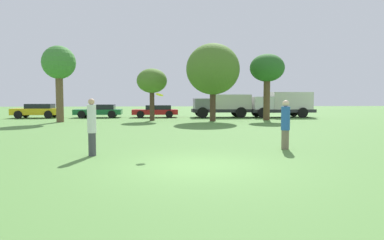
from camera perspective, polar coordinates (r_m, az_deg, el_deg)
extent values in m
plane|color=#54843D|center=(9.85, 0.57, -7.70)|extent=(120.00, 120.00, 0.00)
cylinder|color=#3F3F47|center=(11.99, -16.21, -3.90)|extent=(0.25, 0.25, 0.77)
cylinder|color=silver|center=(11.90, -16.29, 0.20)|extent=(0.29, 0.29, 0.94)
sphere|color=tan|center=(11.88, -16.34, 2.93)|extent=(0.21, 0.21, 0.21)
cylinder|color=#726651|center=(13.43, 15.17, -3.16)|extent=(0.28, 0.28, 0.72)
cylinder|color=#2659A5|center=(13.36, 15.24, 0.27)|extent=(0.33, 0.33, 0.88)
sphere|color=beige|center=(13.34, 15.28, 2.65)|extent=(0.25, 0.25, 0.25)
cylinder|color=yellow|center=(12.08, -5.41, 4.19)|extent=(0.28, 0.27, 0.14)
cylinder|color=brown|center=(28.51, -21.08, 3.59)|extent=(0.56, 0.56, 3.90)
sphere|color=#3D7F33|center=(28.63, -21.22, 8.90)|extent=(2.54, 2.54, 2.54)
cylinder|color=#473323|center=(28.47, -6.63, 2.50)|extent=(0.39, 0.39, 2.59)
ellipsoid|color=#4C7528|center=(28.49, -6.67, 6.48)|extent=(2.47, 2.47, 1.99)
cylinder|color=#473323|center=(27.73, 3.46, 2.90)|extent=(0.47, 0.47, 3.00)
ellipsoid|color=#4C7528|center=(27.81, 3.48, 8.42)|extent=(4.27, 4.27, 4.07)
cylinder|color=brown|center=(29.48, 12.27, 3.45)|extent=(0.54, 0.54, 3.58)
ellipsoid|color=#286023|center=(29.57, 12.35, 8.45)|extent=(2.87, 2.87, 2.30)
cube|color=gold|center=(34.97, -24.35, 1.29)|extent=(4.27, 1.90, 0.58)
cube|color=black|center=(34.86, -23.88, 2.12)|extent=(2.37, 1.63, 0.42)
cylinder|color=black|center=(34.59, -26.86, 0.79)|extent=(0.72, 0.22, 0.71)
cylinder|color=black|center=(36.25, -25.85, 0.95)|extent=(0.72, 0.22, 0.71)
cylinder|color=black|center=(33.74, -22.71, 0.84)|extent=(0.72, 0.22, 0.71)
cylinder|color=black|center=(35.44, -21.87, 1.00)|extent=(0.72, 0.22, 0.71)
cube|color=#196633|center=(33.54, -15.28, 1.31)|extent=(4.41, 1.84, 0.49)
cube|color=black|center=(33.46, -14.74, 2.12)|extent=(2.44, 1.57, 0.46)
cylinder|color=black|center=(32.96, -17.84, 0.88)|extent=(0.70, 0.23, 0.69)
cylinder|color=black|center=(34.63, -17.24, 1.03)|extent=(0.70, 0.23, 0.69)
cylinder|color=black|center=(32.50, -13.17, 0.92)|extent=(0.70, 0.23, 0.69)
cylinder|color=black|center=(34.19, -12.80, 1.07)|extent=(0.70, 0.23, 0.69)
cube|color=red|center=(32.82, -6.16, 1.34)|extent=(4.33, 1.77, 0.47)
cube|color=black|center=(32.80, -5.60, 2.11)|extent=(2.40, 1.52, 0.41)
cylinder|color=black|center=(32.04, -8.54, 0.92)|extent=(0.68, 0.20, 0.68)
cylinder|color=black|center=(33.68, -8.40, 1.07)|extent=(0.68, 0.20, 0.68)
cylinder|color=black|center=(32.02, -3.79, 0.96)|extent=(0.68, 0.20, 0.68)
cylinder|color=black|center=(33.66, -3.88, 1.10)|extent=(0.68, 0.20, 0.68)
cube|color=#2D2D33|center=(33.07, 5.03, 1.58)|extent=(5.85, 2.24, 0.30)
cube|color=slate|center=(32.77, 1.95, 2.71)|extent=(1.91, 2.02, 1.01)
cube|color=beige|center=(33.21, 6.41, 3.02)|extent=(3.65, 2.17, 1.37)
cylinder|color=black|center=(31.74, 1.77, 1.23)|extent=(1.00, 0.32, 1.00)
cylinder|color=black|center=(33.79, 1.32, 1.39)|extent=(1.00, 0.32, 1.00)
cylinder|color=black|center=(32.41, 8.13, 1.24)|extent=(1.00, 0.32, 1.00)
cylinder|color=black|center=(34.41, 7.32, 1.40)|extent=(1.00, 0.32, 1.00)
cube|color=#2D2D33|center=(34.07, 14.56, 1.51)|extent=(6.12, 2.36, 0.30)
cube|color=silver|center=(33.45, 11.56, 2.79)|extent=(2.00, 2.13, 1.19)
cube|color=beige|center=(34.35, 15.92, 3.10)|extent=(3.82, 2.29, 1.62)
cylinder|color=black|center=(32.37, 11.70, 1.17)|extent=(0.97, 0.27, 0.96)
cylinder|color=black|center=(34.45, 10.62, 1.34)|extent=(0.97, 0.27, 0.96)
cylinder|color=black|center=(33.69, 17.86, 1.16)|extent=(0.97, 0.27, 0.96)
cylinder|color=black|center=(35.70, 16.47, 1.34)|extent=(0.97, 0.27, 0.96)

